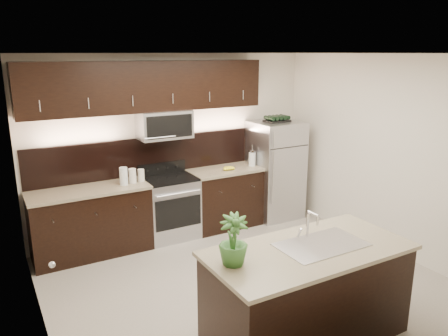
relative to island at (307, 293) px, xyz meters
name	(u,v)px	position (x,y,z in m)	size (l,w,h in m)	color
ground	(244,281)	(0.04, 1.20, -0.47)	(4.50, 4.50, 0.00)	gray
room_walls	(239,147)	(-0.07, 1.16, 1.22)	(4.52, 4.02, 2.71)	beige
counter_run	(157,209)	(-0.41, 2.89, 0.00)	(3.51, 0.65, 0.94)	black
upper_fixtures	(150,94)	(-0.38, 3.03, 1.67)	(3.49, 0.40, 1.66)	black
island	(307,293)	(0.00, 0.00, 0.00)	(1.96, 0.96, 0.94)	black
sink_faucet	(321,243)	(0.15, 0.01, 0.48)	(0.84, 0.50, 0.28)	silver
refrigerator	(275,170)	(1.68, 2.83, 0.34)	(0.78, 0.70, 1.62)	#B2B2B7
wine_rack	(277,119)	(1.68, 2.83, 1.19)	(0.40, 0.25, 0.10)	black
plant	(233,240)	(-0.78, 0.08, 0.69)	(0.25, 0.25, 0.45)	#305F26
canisters	(130,176)	(-0.79, 2.85, 0.58)	(0.37, 0.14, 0.25)	silver
french_press	(252,158)	(1.21, 2.84, 0.59)	(0.12, 0.12, 0.33)	silver
bananas	(225,168)	(0.70, 2.81, 0.50)	(0.19, 0.15, 0.06)	yellow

